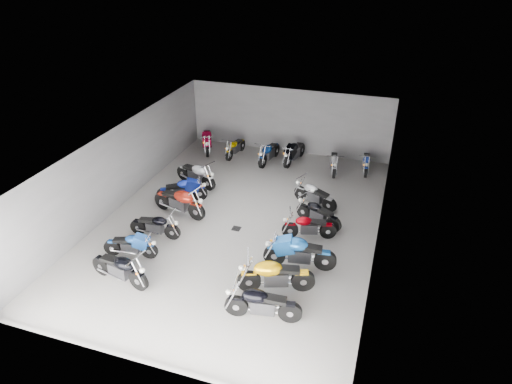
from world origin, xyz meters
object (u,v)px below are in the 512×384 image
at_px(motorcycle_back_d, 294,152).
at_px(motorcycle_back_e, 334,162).
at_px(drain_grate, 236,229).
at_px(motorcycle_left_c, 156,226).
at_px(motorcycle_left_d, 180,202).
at_px(motorcycle_back_b, 235,147).
at_px(motorcycle_left_a, 120,268).
at_px(motorcycle_right_e, 318,213).
at_px(motorcycle_back_c, 269,152).
at_px(motorcycle_left_b, 131,245).
at_px(motorcycle_right_a, 262,304).
at_px(motorcycle_right_f, 315,195).
at_px(motorcycle_left_f, 196,174).
at_px(motorcycle_back_a, 207,140).
at_px(motorcycle_right_b, 275,276).
at_px(motorcycle_right_c, 299,252).
at_px(motorcycle_back_f, 366,162).
at_px(motorcycle_right_d, 308,226).
at_px(motorcycle_left_e, 182,190).

bearing_deg(motorcycle_back_d, motorcycle_back_e, 178.71).
bearing_deg(drain_grate, motorcycle_left_c, -151.99).
bearing_deg(motorcycle_left_d, motorcycle_back_b, -169.24).
height_order(motorcycle_left_a, motorcycle_right_e, motorcycle_left_a).
bearing_deg(motorcycle_left_c, motorcycle_back_c, 161.08).
height_order(motorcycle_left_b, motorcycle_right_e, motorcycle_right_e).
xyz_separation_m(motorcycle_back_b, motorcycle_back_e, (4.92, -0.24, 0.02)).
xyz_separation_m(motorcycle_left_d, motorcycle_back_b, (0.10, 5.83, -0.11)).
height_order(motorcycle_right_a, motorcycle_right_f, motorcycle_right_a).
xyz_separation_m(motorcycle_left_f, motorcycle_back_a, (-1.04, 3.58, 0.03)).
bearing_deg(motorcycle_right_b, motorcycle_right_e, -25.98).
bearing_deg(motorcycle_back_c, motorcycle_right_a, 113.83).
xyz_separation_m(motorcycle_right_c, motorcycle_back_c, (-3.22, 7.39, -0.06)).
xyz_separation_m(motorcycle_left_b, motorcycle_back_f, (6.76, 9.02, 0.00)).
relative_size(motorcycle_right_d, motorcycle_back_d, 0.88).
relative_size(motorcycle_left_d, motorcycle_back_d, 1.08).
bearing_deg(motorcycle_left_c, motorcycle_left_a, 1.15).
relative_size(motorcycle_left_c, motorcycle_back_a, 0.88).
bearing_deg(motorcycle_back_b, motorcycle_back_a, 0.66).
height_order(motorcycle_left_a, motorcycle_right_b, motorcycle_right_b).
xyz_separation_m(drain_grate, motorcycle_back_d, (0.62, 6.30, 0.52)).
bearing_deg(motorcycle_right_b, motorcycle_back_e, -21.08).
relative_size(motorcycle_back_a, motorcycle_back_c, 1.03).
bearing_deg(motorcycle_right_d, motorcycle_left_f, 50.14).
relative_size(motorcycle_left_c, motorcycle_right_d, 1.01).
height_order(motorcycle_right_f, motorcycle_back_d, motorcycle_back_d).
bearing_deg(motorcycle_right_a, motorcycle_left_c, 52.28).
bearing_deg(motorcycle_right_d, motorcycle_right_b, 157.65).
xyz_separation_m(motorcycle_right_a, motorcycle_right_d, (0.37, 4.32, -0.06)).
xyz_separation_m(motorcycle_right_b, motorcycle_back_b, (-4.60, 8.93, -0.11)).
xyz_separation_m(drain_grate, motorcycle_back_b, (-2.31, 6.12, 0.45)).
bearing_deg(motorcycle_right_e, motorcycle_right_f, 40.73).
bearing_deg(motorcycle_right_a, drain_grate, 20.64).
bearing_deg(motorcycle_left_c, motorcycle_back_d, 154.22).
xyz_separation_m(motorcycle_back_d, motorcycle_back_e, (1.99, -0.42, -0.05)).
relative_size(drain_grate, motorcycle_right_d, 0.17).
xyz_separation_m(drain_grate, motorcycle_right_a, (2.27, -4.04, 0.52)).
xyz_separation_m(motorcycle_left_a, motorcycle_right_c, (5.06, 2.45, 0.04)).
relative_size(motorcycle_right_f, motorcycle_back_f, 0.99).
xyz_separation_m(motorcycle_back_e, motorcycle_back_f, (1.40, 0.48, -0.02)).
relative_size(motorcycle_right_a, motorcycle_back_f, 1.16).
bearing_deg(motorcycle_right_a, motorcycle_back_e, -10.59).
xyz_separation_m(drain_grate, motorcycle_back_e, (2.61, 5.88, 0.47)).
bearing_deg(motorcycle_left_a, motorcycle_back_e, 163.78).
bearing_deg(motorcycle_right_f, motorcycle_left_c, 152.34).
bearing_deg(motorcycle_left_e, motorcycle_left_c, -19.67).
height_order(motorcycle_right_f, motorcycle_back_c, motorcycle_back_c).
xyz_separation_m(motorcycle_right_c, motorcycle_right_d, (-0.06, 1.75, -0.10)).
bearing_deg(motorcycle_right_c, motorcycle_right_f, -3.93).
distance_m(motorcycle_left_e, motorcycle_back_f, 8.49).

